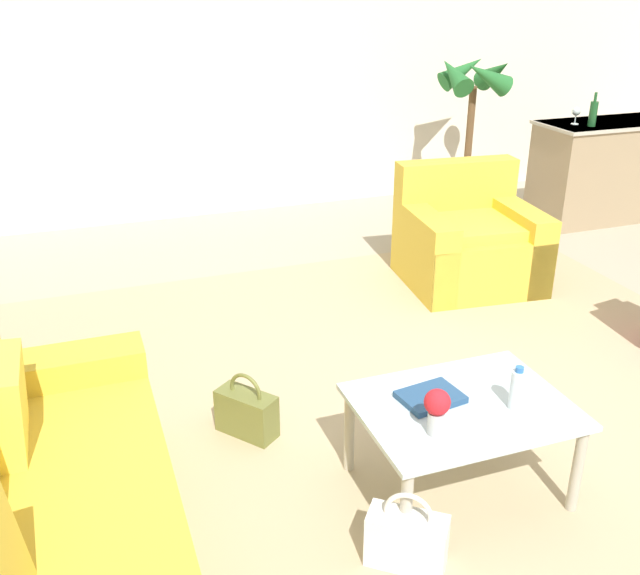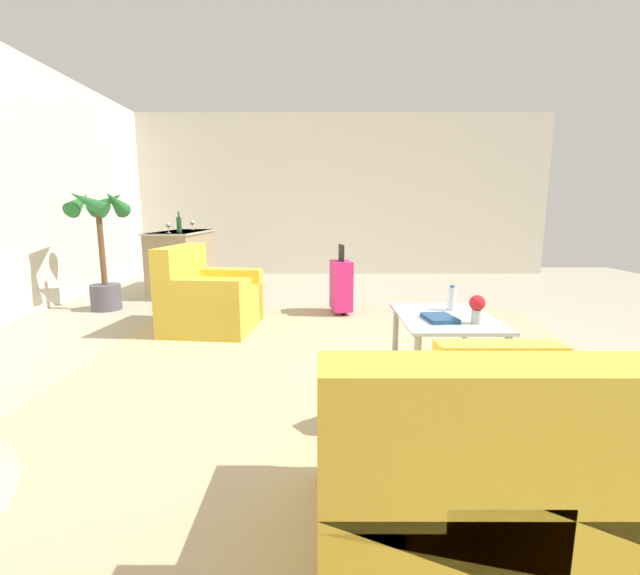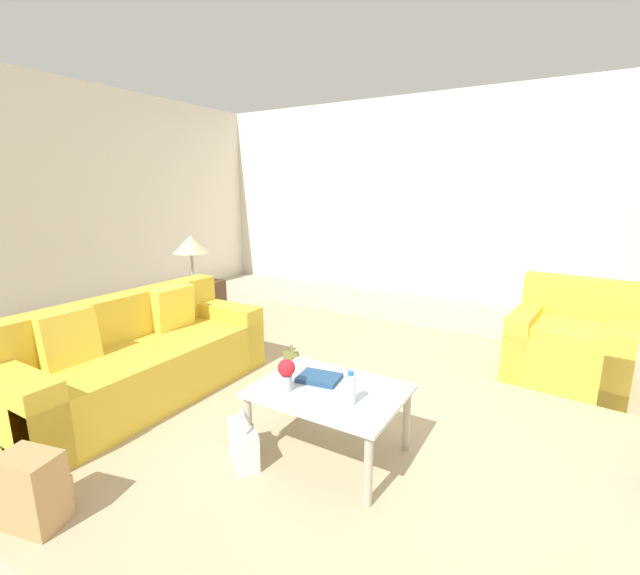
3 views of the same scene
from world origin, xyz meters
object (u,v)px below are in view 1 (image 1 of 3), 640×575
couch (40,550)px  potted_palm (471,122)px  bar_console (617,168)px  handbag_white (407,539)px  wine_glass_leftmost (576,112)px  armchair (466,244)px  water_bottle (517,389)px  handbag_olive (247,412)px  coffee_table_book (430,397)px  coffee_table (462,416)px  flower_vase (437,408)px  wine_bottle_green (593,113)px

couch → potted_palm: potted_palm is taller
bar_console → potted_palm: potted_palm is taller
handbag_white → wine_glass_leftmost: bearing=45.7°
armchair → water_bottle: bearing=-116.0°
armchair → handbag_white: bearing=-124.6°
water_bottle → wine_glass_leftmost: size_ratio=1.32×
bar_console → handbag_olive: size_ratio=4.63×
bar_console → couch: bearing=-148.8°
coffee_table_book → coffee_table: bearing=-41.8°
couch → coffee_table: bearing=3.2°
bar_console → wine_glass_leftmost: size_ratio=10.74×
armchair → coffee_table: size_ratio=1.11×
armchair → flower_vase: bearing=-123.4°
armchair → coffee_table: (-1.31, -2.17, 0.10)m
flower_vase → handbag_white: 0.54m
handbag_olive → coffee_table_book: bearing=-44.4°
wine_bottle_green → potted_palm: bearing=138.6°
wine_bottle_green → potted_palm: (-0.82, 0.72, -0.16)m
armchair → handbag_olive: (-2.11, -1.42, -0.17)m
coffee_table → handbag_olive: 1.13m
water_bottle → bar_console: size_ratio=0.12×
couch → flower_vase: 1.59m
couch → water_bottle: couch is taller
coffee_table → wine_bottle_green: (3.02, 2.98, 0.66)m
armchair → potted_palm: size_ratio=0.67×
couch → water_bottle: bearing=0.0°
coffee_table → potted_palm: 4.33m
wine_bottle_green → couch: bearing=-147.3°
couch → wine_glass_leftmost: bearing=34.2°
flower_vase → bar_console: bearing=41.1°
coffee_table → wine_bottle_green: wine_bottle_green is taller
water_bottle → bar_console: bar_console is taller
coffee_table_book → handbag_olive: size_ratio=0.75×
armchair → water_bottle: 2.54m
flower_vase → armchair: bearing=56.6°
water_bottle → flower_vase: flower_vase is taller
bar_console → wine_bottle_green: 0.76m
coffee_table_book → handbag_white: coffee_table_book is taller
armchair → couch: bearing=-143.7°
wine_glass_leftmost → couch: bearing=-145.8°
coffee_table_book → wine_bottle_green: wine_bottle_green is taller
couch → handbag_white: bearing=-10.2°
coffee_table → flower_vase: size_ratio=4.54×
handbag_white → coffee_table_book: bearing=54.1°
flower_vase → potted_palm: bearing=57.8°
wine_glass_leftmost → potted_palm: bearing=140.9°
water_bottle → armchair: bearing=64.0°
water_bottle → wine_glass_leftmost: bearing=49.5°
handbag_white → water_bottle: bearing=21.3°
handbag_olive → coffee_table: bearing=-43.0°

